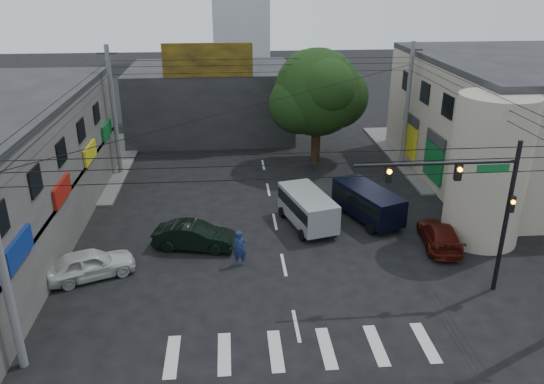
{
  "coord_description": "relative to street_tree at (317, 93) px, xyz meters",
  "views": [
    {
      "loc": [
        -2.56,
        -21.09,
        13.67
      ],
      "look_at": [
        -0.42,
        4.0,
        3.17
      ],
      "focal_mm": 35.0,
      "sensor_mm": 36.0,
      "label": 1
    }
  ],
  "objects": [
    {
      "name": "dark_sedan",
      "position": [
        -8.53,
        -12.84,
        -4.76
      ],
      "size": [
        3.22,
        4.93,
        1.43
      ],
      "primitive_type": "imported",
      "rotation": [
        0.0,
        0.0,
        1.37
      ],
      "color": "black",
      "rests_on": "ground"
    },
    {
      "name": "billboard",
      "position": [
        -8.0,
        4.1,
        1.83
      ],
      "size": [
        7.0,
        0.3,
        2.6
      ],
      "primitive_type": "cube",
      "color": "olive",
      "rests_on": "building_far"
    },
    {
      "name": "maroon_sedan",
      "position": [
        4.54,
        -13.67,
        -4.83
      ],
      "size": [
        3.11,
        4.94,
        1.28
      ],
      "primitive_type": "imported",
      "rotation": [
        0.0,
        0.0,
        2.99
      ],
      "color": "#410F09",
      "rests_on": "ground"
    },
    {
      "name": "ground",
      "position": [
        -4.0,
        -17.0,
        -5.47
      ],
      "size": [
        160.0,
        160.0,
        0.0
      ],
      "primitive_type": "plane",
      "color": "black",
      "rests_on": "ground"
    },
    {
      "name": "building_right",
      "position": [
        14.0,
        -4.0,
        -1.47
      ],
      "size": [
        14.0,
        18.0,
        8.0
      ],
      "primitive_type": "cube",
      "color": "gray",
      "rests_on": "ground"
    },
    {
      "name": "sidewalk_far_left",
      "position": [
        -22.0,
        1.0,
        -5.4
      ],
      "size": [
        16.0,
        16.0,
        0.15
      ],
      "primitive_type": "cube",
      "color": "#514F4C",
      "rests_on": "ground"
    },
    {
      "name": "traffic_gantry",
      "position": [
        3.82,
        -18.0,
        -0.64
      ],
      "size": [
        7.1,
        0.35,
        7.2
      ],
      "color": "black",
      "rests_on": "ground"
    },
    {
      "name": "utility_pole_far_right",
      "position": [
        6.5,
        -1.0,
        -0.87
      ],
      "size": [
        0.32,
        0.32,
        9.2
      ],
      "primitive_type": "cylinder",
      "color": "#59595B",
      "rests_on": "ground"
    },
    {
      "name": "sidewalk_far_right",
      "position": [
        14.0,
        1.0,
        -5.4
      ],
      "size": [
        16.0,
        16.0,
        0.15
      ],
      "primitive_type": "cube",
      "color": "#514F4C",
      "rests_on": "ground"
    },
    {
      "name": "navy_van",
      "position": [
        1.48,
        -10.14,
        -4.49
      ],
      "size": [
        6.17,
        5.2,
        1.96
      ],
      "primitive_type": null,
      "rotation": [
        0.0,
        0.0,
        1.94
      ],
      "color": "black",
      "rests_on": "ground"
    },
    {
      "name": "white_compact",
      "position": [
        -13.39,
        -15.33,
        -4.76
      ],
      "size": [
        4.58,
        5.35,
        1.43
      ],
      "primitive_type": "imported",
      "rotation": [
        0.0,
        0.0,
        1.95
      ],
      "color": "silver",
      "rests_on": "ground"
    },
    {
      "name": "building_far",
      "position": [
        -8.0,
        9.0,
        -2.47
      ],
      "size": [
        14.0,
        10.0,
        6.0
      ],
      "primitive_type": "cube",
      "color": "#232326",
      "rests_on": "ground"
    },
    {
      "name": "silver_minivan",
      "position": [
        -2.18,
        -10.68,
        -4.48
      ],
      "size": [
        5.59,
        4.21,
        2.0
      ],
      "primitive_type": null,
      "rotation": [
        0.0,
        0.0,
        1.83
      ],
      "color": "#A6A8AE",
      "rests_on": "ground"
    },
    {
      "name": "corner_column",
      "position": [
        7.0,
        -13.0,
        -1.47
      ],
      "size": [
        4.0,
        4.0,
        8.0
      ],
      "primitive_type": "cylinder",
      "color": "gray",
      "rests_on": "ground"
    },
    {
      "name": "street_tree",
      "position": [
        0.0,
        0.0,
        0.0
      ],
      "size": [
        6.4,
        6.4,
        8.7
      ],
      "color": "black",
      "rests_on": "ground"
    },
    {
      "name": "utility_pole_far_left",
      "position": [
        -14.5,
        -1.0,
        -0.87
      ],
      "size": [
        0.32,
        0.32,
        9.2
      ],
      "primitive_type": "cylinder",
      "color": "#59595B",
      "rests_on": "ground"
    },
    {
      "name": "traffic_officer",
      "position": [
        -6.18,
        -14.83,
        -4.54
      ],
      "size": [
        0.69,
        0.47,
        1.86
      ],
      "primitive_type": "imported",
      "rotation": [
        0.0,
        0.0,
        0.02
      ],
      "color": "navy",
      "rests_on": "ground"
    },
    {
      "name": "utility_pole_near_left",
      "position": [
        -14.5,
        -21.5,
        -0.87
      ],
      "size": [
        0.32,
        0.32,
        9.2
      ],
      "primitive_type": "cylinder",
      "color": "#59595B",
      "rests_on": "ground"
    }
  ]
}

